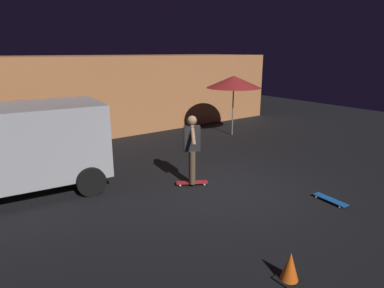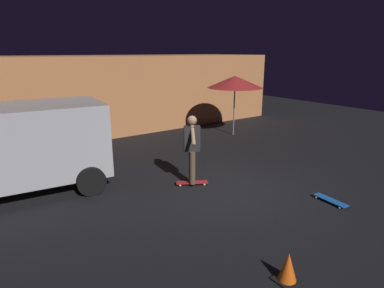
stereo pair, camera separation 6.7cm
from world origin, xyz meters
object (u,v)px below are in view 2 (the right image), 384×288
(skateboard_ridden, at_px, (192,183))
(traffic_cone, at_px, (288,269))
(skateboard_spare, at_px, (330,200))
(patio_umbrella, at_px, (235,82))
(skater, at_px, (192,145))

(skateboard_ridden, distance_m, traffic_cone, 3.83)
(skateboard_spare, relative_size, traffic_cone, 1.73)
(patio_umbrella, xyz_separation_m, skater, (-4.27, -3.16, -1.04))
(skateboard_spare, distance_m, traffic_cone, 3.06)
(patio_umbrella, bearing_deg, traffic_cone, -127.35)
(skateboard_ridden, bearing_deg, traffic_cone, -104.67)
(patio_umbrella, xyz_separation_m, skateboard_ridden, (-4.27, -3.16, -2.02))
(skateboard_spare, bearing_deg, patio_umbrella, 67.37)
(patio_umbrella, xyz_separation_m, traffic_cone, (-5.24, -6.87, -1.86))
(traffic_cone, bearing_deg, skateboard_spare, 21.47)
(skateboard_ridden, bearing_deg, skater, -116.57)
(patio_umbrella, relative_size, skateboard_ridden, 2.97)
(traffic_cone, bearing_deg, skater, 75.33)
(patio_umbrella, height_order, traffic_cone, patio_umbrella)
(skateboard_spare, height_order, traffic_cone, traffic_cone)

